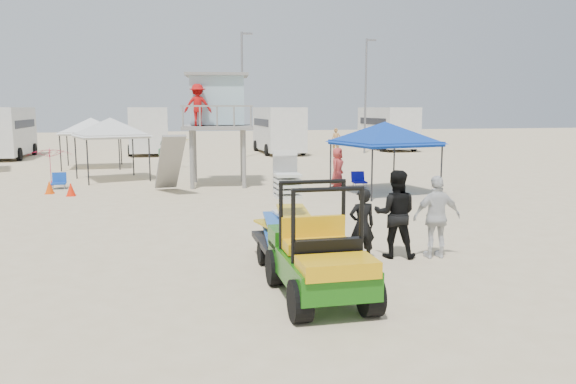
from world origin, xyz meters
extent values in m
plane|color=beige|center=(0.00, 0.00, 0.00)|extent=(140.00, 140.00, 0.00)
cube|color=#175B0E|center=(0.21, -0.62, 0.56)|extent=(1.28, 2.57, 0.45)
cube|color=#DE9F0B|center=(0.21, -0.62, 0.84)|extent=(1.17, 0.72, 0.25)
cylinder|color=black|center=(-0.35, -1.54, 0.33)|extent=(0.29, 0.66, 0.66)
cube|color=black|center=(0.21, 1.68, 0.46)|extent=(1.28, 1.86, 0.12)
cylinder|color=black|center=(-0.33, 1.68, 0.24)|extent=(0.20, 0.49, 0.49)
imported|color=black|center=(1.71, 1.38, 0.79)|extent=(0.59, 0.41, 1.57)
imported|color=black|center=(2.56, 1.63, 0.95)|extent=(1.13, 1.02, 1.90)
imported|color=silver|center=(3.41, 1.38, 0.90)|extent=(1.07, 0.50, 1.79)
cylinder|color=gray|center=(-0.99, 12.96, 1.17)|extent=(0.17, 0.17, 2.35)
cube|color=gray|center=(0.04, 13.99, 2.42)|extent=(3.12, 3.12, 0.15)
cube|color=#96B7C2|center=(0.04, 14.27, 3.52)|extent=(2.36, 2.12, 1.97)
imported|color=#B20F0F|center=(-0.71, 13.05, 3.32)|extent=(1.07, 0.61, 1.65)
cylinder|color=black|center=(4.45, 8.90, 0.98)|extent=(0.06, 0.06, 1.96)
pyramid|color=#0E369D|center=(5.95, 10.39, 2.71)|extent=(3.70, 3.70, 0.80)
cube|color=#0E369D|center=(5.95, 10.39, 1.91)|extent=(3.70, 3.70, 0.18)
cylinder|color=black|center=(-5.74, 15.48, 1.02)|extent=(0.06, 0.06, 2.04)
pyramid|color=silver|center=(-4.43, 16.79, 2.79)|extent=(3.49, 3.49, 0.80)
cube|color=silver|center=(-4.43, 16.79, 1.99)|extent=(3.49, 3.49, 0.18)
cylinder|color=black|center=(-7.30, 21.02, 0.97)|extent=(0.06, 0.06, 1.95)
pyramid|color=silver|center=(-5.87, 22.46, 2.70)|extent=(3.12, 3.12, 0.80)
cube|color=silver|center=(-5.87, 22.46, 1.90)|extent=(3.12, 3.12, 0.18)
imported|color=red|center=(-6.66, 14.73, 0.82)|extent=(2.10, 2.13, 1.64)
imported|color=gold|center=(-1.35, 21.21, 0.85)|extent=(2.66, 2.66, 1.71)
cone|color=#FF2408|center=(-5.58, 12.27, 0.25)|extent=(0.34, 0.34, 0.50)
cone|color=#ED4B07|center=(-6.44, 13.03, 0.25)|extent=(0.34, 0.34, 0.50)
cube|color=#0E3CA1|center=(-6.33, 14.33, 0.22)|extent=(0.58, 0.54, 0.06)
cube|color=#0E3CA1|center=(-6.33, 14.57, 0.42)|extent=(0.55, 0.21, 0.44)
cylinder|color=#B2B2B7|center=(-6.55, 14.13, 0.10)|extent=(0.03, 0.03, 0.20)
cube|color=#0F10A8|center=(5.57, 11.98, 0.22)|extent=(0.59, 0.55, 0.06)
cube|color=#0F10A8|center=(5.57, 12.22, 0.42)|extent=(0.55, 0.22, 0.44)
cylinder|color=#B2B2B7|center=(5.35, 11.78, 0.10)|extent=(0.03, 0.03, 0.20)
cube|color=#0E279C|center=(3.34, 15.78, 0.22)|extent=(0.61, 0.57, 0.06)
cube|color=#0E279C|center=(3.34, 16.02, 0.42)|extent=(0.56, 0.25, 0.44)
cylinder|color=#B2B2B7|center=(3.12, 15.58, 0.10)|extent=(0.03, 0.03, 0.20)
cube|color=silver|center=(-12.00, 30.00, 1.75)|extent=(2.50, 6.80, 3.00)
cube|color=black|center=(-12.00, 30.00, 2.20)|extent=(2.54, 5.44, 0.50)
cube|color=silver|center=(-3.00, 31.50, 1.75)|extent=(2.50, 6.50, 3.00)
cube|color=black|center=(-3.00, 31.50, 2.20)|extent=(2.54, 5.20, 0.50)
cylinder|color=black|center=(-4.25, 29.42, 0.40)|extent=(0.25, 0.80, 0.80)
cube|color=silver|center=(6.00, 30.00, 1.75)|extent=(2.50, 7.00, 3.00)
cube|color=black|center=(6.00, 30.00, 2.20)|extent=(2.54, 5.60, 0.50)
cylinder|color=black|center=(4.75, 27.76, 0.40)|extent=(0.25, 0.80, 0.80)
cube|color=silver|center=(15.00, 31.50, 1.75)|extent=(2.50, 6.60, 3.00)
cube|color=black|center=(15.00, 31.50, 2.20)|extent=(2.54, 5.28, 0.50)
cylinder|color=black|center=(13.75, 29.39, 0.40)|extent=(0.25, 0.80, 0.80)
cylinder|color=slate|center=(3.00, 27.00, 4.00)|extent=(0.14, 0.14, 8.00)
cylinder|color=slate|center=(12.00, 28.50, 4.00)|extent=(0.14, 0.14, 8.00)
imported|color=#4D815A|center=(-2.13, 20.08, 0.78)|extent=(0.95, 0.95, 1.56)
imported|color=#BE3936|center=(4.77, 12.51, 0.80)|extent=(0.88, 0.93, 1.60)
imported|color=#B98245|center=(10.36, 30.06, 0.88)|extent=(0.76, 0.66, 1.75)
camera|label=1|loc=(-2.36, -9.42, 3.21)|focal=35.00mm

